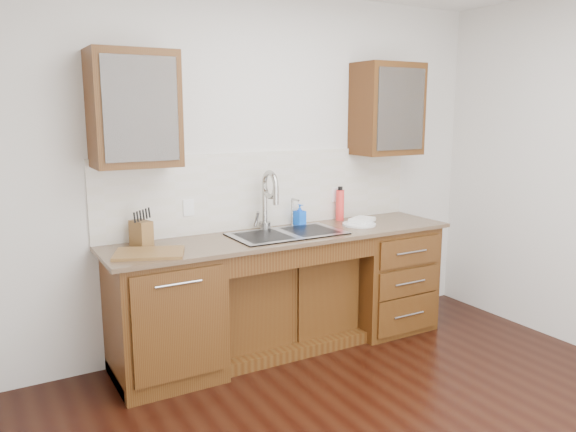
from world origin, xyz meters
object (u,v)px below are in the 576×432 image
soap_bottle (300,215)px  cutting_board (149,253)px  knife_block (141,233)px  plate (359,224)px  water_bottle (340,205)px

soap_bottle → cutting_board: (-1.32, -0.33, -0.07)m
knife_block → cutting_board: knife_block is taller
soap_bottle → plate: (0.41, -0.24, -0.08)m
plate → knife_block: (-1.71, 0.17, 0.08)m
knife_block → cutting_board: 0.27m
water_bottle → knife_block: size_ratio=1.46×
knife_block → plate: bearing=-24.3°
plate → cutting_board: 1.73m
plate → cutting_board: (-1.73, -0.09, 0.00)m
plate → knife_block: size_ratio=1.54×
soap_bottle → knife_block: 1.30m
soap_bottle → plate: soap_bottle is taller
soap_bottle → water_bottle: size_ratio=0.66×
water_bottle → plate: water_bottle is taller
plate → soap_bottle: bearing=149.2°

